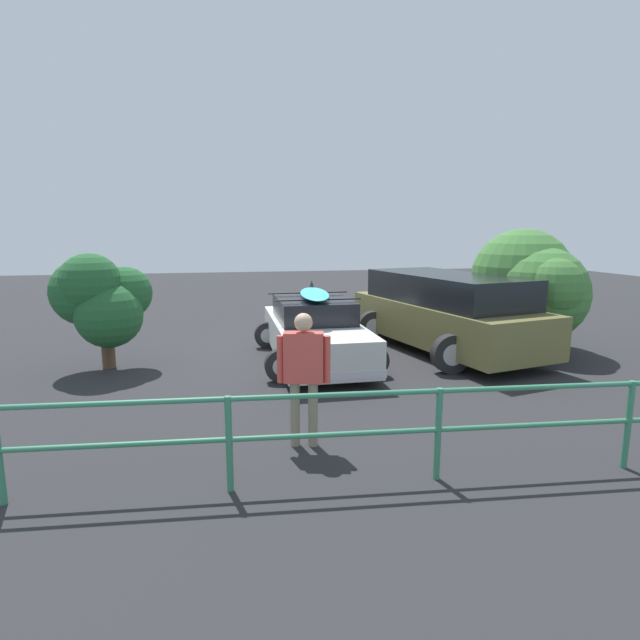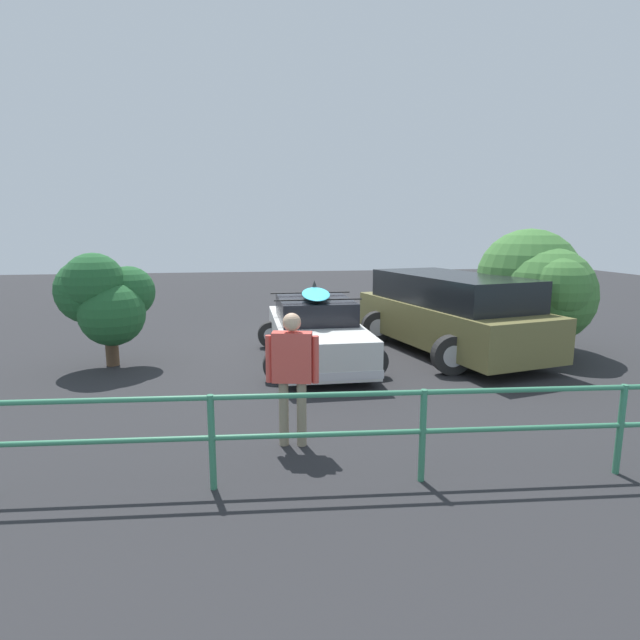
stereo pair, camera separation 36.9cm
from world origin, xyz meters
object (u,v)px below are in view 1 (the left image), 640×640
(person_bystander, at_px, (304,367))
(bush_near_left, at_px, (98,297))
(sedan_car, at_px, (314,331))
(suv_car, at_px, (445,311))
(bush_near_right, at_px, (533,285))

(person_bystander, xyz_separation_m, bush_near_left, (3.20, -4.03, 0.42))
(sedan_car, height_order, suv_car, suv_car)
(sedan_car, height_order, person_bystander, person_bystander)
(sedan_car, distance_m, suv_car, 2.98)
(person_bystander, height_order, bush_near_left, bush_near_left)
(person_bystander, bearing_deg, bush_near_left, -51.55)
(suv_car, distance_m, bush_near_right, 2.02)
(person_bystander, bearing_deg, sedan_car, -102.14)
(sedan_car, xyz_separation_m, suv_car, (-2.96, -0.24, 0.27))
(suv_car, relative_size, bush_near_right, 1.89)
(suv_car, height_order, person_bystander, suv_car)
(person_bystander, distance_m, bush_near_right, 7.03)
(person_bystander, relative_size, bush_near_right, 0.60)
(bush_near_left, xyz_separation_m, bush_near_right, (-8.95, 0.01, 0.02))
(sedan_car, relative_size, bush_near_right, 1.54)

